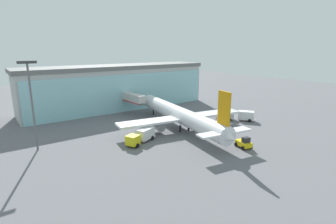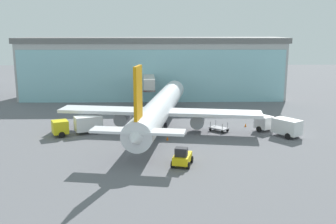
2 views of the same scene
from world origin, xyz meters
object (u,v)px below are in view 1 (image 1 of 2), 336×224
at_px(apron_light_mast, 31,98).
at_px(fuel_truck, 241,115).
at_px(jet_bridge, 132,98).
at_px(airplane, 180,115).
at_px(catering_truck, 141,136).
at_px(baggage_cart, 211,122).
at_px(safety_cone_wingtip, 216,118).
at_px(safety_cone_nose, 201,134).
at_px(pushback_tug, 244,143).

height_order(apron_light_mast, fuel_truck, apron_light_mast).
distance_m(jet_bridge, airplane, 20.10).
bearing_deg(apron_light_mast, catering_truck, -24.59).
bearing_deg(baggage_cart, fuel_truck, -151.00).
bearing_deg(safety_cone_wingtip, fuel_truck, -52.34).
bearing_deg(baggage_cart, jet_bridge, -18.61).
relative_size(catering_truck, fuel_truck, 1.06).
bearing_deg(safety_cone_nose, apron_light_mast, 159.04).
relative_size(apron_light_mast, airplane, 0.42).
height_order(baggage_cart, pushback_tug, pushback_tug).
relative_size(pushback_tug, safety_cone_wingtip, 6.45).
height_order(apron_light_mast, safety_cone_nose, apron_light_mast).
bearing_deg(safety_cone_nose, catering_truck, 164.31).
xyz_separation_m(fuel_truck, baggage_cart, (-8.69, 2.27, -0.97)).
xyz_separation_m(airplane, fuel_truck, (17.80, -3.76, -1.95)).
distance_m(baggage_cart, safety_cone_wingtip, 5.55).
bearing_deg(fuel_truck, apron_light_mast, 42.12).
relative_size(catering_truck, baggage_cart, 2.42).
distance_m(jet_bridge, baggage_cart, 24.58).
xyz_separation_m(apron_light_mast, safety_cone_wingtip, (44.24, -4.42, -9.83)).
distance_m(apron_light_mast, baggage_cart, 41.24).
xyz_separation_m(catering_truck, pushback_tug, (14.67, -14.38, -0.49)).
bearing_deg(catering_truck, safety_cone_nose, 140.85).
relative_size(apron_light_mast, baggage_cart, 5.37).
distance_m(apron_light_mast, catering_truck, 21.72).
distance_m(airplane, safety_cone_nose, 7.09).
bearing_deg(fuel_truck, catering_truck, 51.00).
distance_m(apron_light_mast, safety_cone_nose, 34.97).
height_order(catering_truck, safety_cone_wingtip, catering_truck).
bearing_deg(pushback_tug, safety_cone_nose, 22.25).
distance_m(jet_bridge, safety_cone_wingtip, 25.00).
bearing_deg(jet_bridge, apron_light_mast, 114.88).
distance_m(pushback_tug, safety_cone_wingtip, 21.56).
xyz_separation_m(jet_bridge, fuel_truck, (19.97, -23.70, -3.25)).
height_order(airplane, pushback_tug, airplane).
bearing_deg(pushback_tug, apron_light_mast, 69.82).
xyz_separation_m(apron_light_mast, airplane, (30.35, -5.72, -6.68)).
bearing_deg(safety_cone_nose, airplane, 98.91).
xyz_separation_m(baggage_cart, pushback_tug, (-6.67, -15.46, 0.47)).
relative_size(catering_truck, safety_cone_nose, 13.77).
bearing_deg(pushback_tug, safety_cone_wingtip, -17.61).
bearing_deg(jet_bridge, pushback_tug, -174.76).
height_order(fuel_truck, pushback_tug, fuel_truck).
relative_size(pushback_tug, safety_cone_nose, 6.45).
height_order(fuel_truck, baggage_cart, fuel_truck).
xyz_separation_m(airplane, safety_cone_wingtip, (13.89, 1.31, -3.15)).
bearing_deg(safety_cone_nose, pushback_tug, -82.23).
relative_size(safety_cone_nose, safety_cone_wingtip, 1.00).
bearing_deg(airplane, apron_light_mast, 88.65).
xyz_separation_m(apron_light_mast, safety_cone_nose, (31.34, -12.01, -9.83)).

